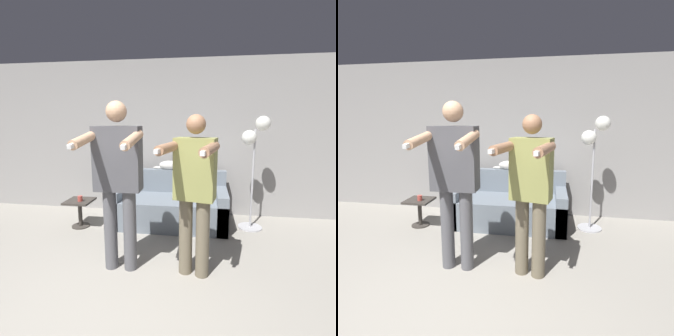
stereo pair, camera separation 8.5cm
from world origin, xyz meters
TOP-DOWN VIEW (x-y plane):
  - ground_plane at (0.00, 0.00)m, footprint 16.00×16.00m
  - wall_back at (0.00, 2.87)m, footprint 10.00×0.05m
  - couch at (0.32, 2.31)m, footprint 1.73×0.85m
  - person_left at (-0.04, 0.95)m, footprint 0.55×0.67m
  - person_right at (0.75, 0.94)m, footprint 0.56×0.74m
  - cat at (0.29, 2.64)m, footprint 0.50×0.13m
  - floor_lamp at (1.55, 2.30)m, footprint 0.39×0.35m
  - side_table at (-1.02, 1.98)m, footprint 0.39×0.39m
  - cup at (-0.98, 1.94)m, footprint 0.07×0.07m

SIDE VIEW (x-z plane):
  - ground_plane at x=0.00m, z-range 0.00..0.00m
  - couch at x=0.32m, z-range -0.13..0.67m
  - side_table at x=-1.02m, z-range 0.09..0.51m
  - cup at x=-0.98m, z-range 0.42..0.50m
  - cat at x=0.29m, z-range 0.79..0.97m
  - person_right at x=0.75m, z-range 0.12..1.78m
  - person_left at x=-0.04m, z-range 0.15..1.95m
  - floor_lamp at x=1.55m, z-range 0.43..2.10m
  - wall_back at x=0.00m, z-range 0.00..2.60m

